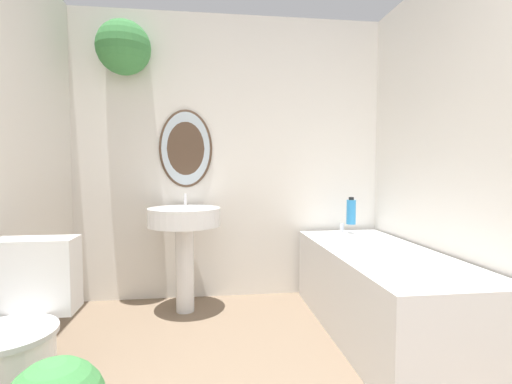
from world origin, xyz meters
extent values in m
cube|color=silver|center=(0.00, 2.88, 1.20)|extent=(2.72, 0.06, 2.40)
ellipsoid|color=#4C3828|center=(-0.38, 2.84, 1.27)|extent=(0.44, 0.02, 0.65)
ellipsoid|color=silver|center=(-0.38, 2.83, 1.27)|extent=(0.40, 0.01, 0.61)
cylinder|color=silver|center=(-0.85, 2.73, 2.14)|extent=(0.19, 0.19, 0.10)
sphere|color=#3D8442|center=(-0.85, 2.73, 2.05)|extent=(0.42, 0.42, 0.42)
cube|color=silver|center=(1.33, 1.43, 1.20)|extent=(0.06, 2.97, 2.40)
cylinder|color=white|center=(-1.04, 1.31, 0.20)|extent=(0.37, 0.37, 0.40)
cylinder|color=silver|center=(-1.04, 1.31, 0.41)|extent=(0.40, 0.40, 0.02)
cube|color=white|center=(-1.04, 1.58, 0.58)|extent=(0.38, 0.18, 0.37)
cylinder|color=white|center=(-0.38, 2.54, 0.33)|extent=(0.14, 0.14, 0.67)
cylinder|color=white|center=(-0.38, 2.54, 0.74)|extent=(0.55, 0.55, 0.14)
cylinder|color=silver|center=(-0.38, 2.69, 0.86)|extent=(0.02, 0.02, 0.10)
cube|color=silver|center=(0.93, 1.96, 0.28)|extent=(0.69, 1.68, 0.56)
cube|color=white|center=(0.93, 1.96, 0.54)|extent=(0.59, 1.58, 0.04)
cylinder|color=silver|center=(0.93, 2.70, 0.60)|extent=(0.04, 0.04, 0.08)
cylinder|color=#2D84C6|center=(0.99, 2.64, 0.74)|extent=(0.08, 0.08, 0.20)
cylinder|color=black|center=(0.99, 2.64, 0.86)|extent=(0.04, 0.04, 0.02)
camera|label=1|loc=(-0.20, -0.33, 1.10)|focal=26.00mm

